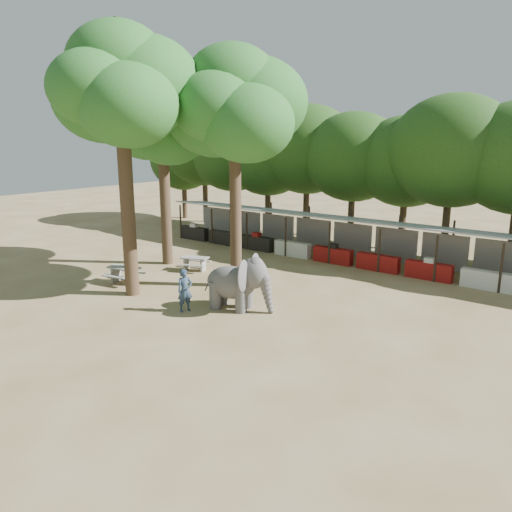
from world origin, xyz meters
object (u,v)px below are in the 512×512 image
Objects in this scene: elephant at (239,282)px; picnic_table_far at (195,262)px; handler at (185,290)px; yard_tree_left at (163,118)px; picnic_table_near at (124,272)px; yard_tree_back at (235,107)px; yard_tree_center at (122,89)px.

picnic_table_far is (-5.93, 3.39, -0.69)m from elephant.
handler is 0.98× the size of picnic_table_far.
yard_tree_left reaches higher than picnic_table_far.
elephant is 7.10m from picnic_table_near.
elephant is 1.73× the size of handler.
yard_tree_left is 3.46× the size of elephant.
handler is 5.55m from picnic_table_near.
picnic_table_far is at bearing -7.97° from yard_tree_left.
yard_tree_back is 8.82m from picnic_table_far.
picnic_table_far is at bearing 96.47° from yard_tree_center.
picnic_table_near is 1.01× the size of picnic_table_far.
elephant reaches higher than handler.
yard_tree_back is (3.00, 4.00, -0.67)m from yard_tree_center.
yard_tree_left reaches higher than elephant.
yard_tree_left is 5.92m from yard_tree_center.
elephant is at bearing -50.76° from picnic_table_far.
handler is (0.78, -4.34, -7.62)m from yard_tree_back.
elephant is (5.41, 1.26, -8.03)m from yard_tree_center.
yard_tree_left is at bearing 120.96° from yard_tree_center.
yard_tree_left reaches higher than picnic_table_near.
yard_tree_back reaches higher than handler.
yard_tree_left is 5.83× the size of picnic_table_near.
handler is at bearing -70.23° from picnic_table_far.
picnic_table_near is (-4.65, -3.24, -8.00)m from yard_tree_back.
yard_tree_back reaches higher than picnic_table_near.
yard_tree_left is at bearing 72.66° from handler.
yard_tree_center is at bearing -126.86° from yard_tree_back.
picnic_table_far is (2.47, -0.35, -7.71)m from yard_tree_left.
picnic_table_near is (1.35, -4.24, -7.66)m from yard_tree_left.
elephant reaches higher than picnic_table_far.
picnic_table_far is at bearing 63.78° from picnic_table_near.
handler is at bearing -38.23° from yard_tree_left.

